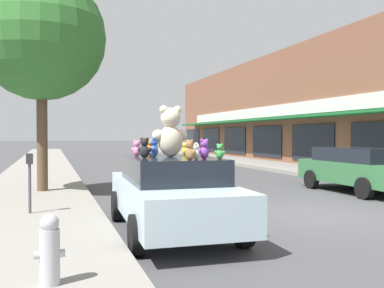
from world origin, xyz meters
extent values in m
plane|color=#424244|center=(0.00, 0.00, 0.00)|extent=(260.00, 260.00, 0.00)
cube|color=gray|center=(-6.22, 0.00, 0.08)|extent=(3.11, 90.00, 0.16)
cube|color=brown|center=(14.79, 14.29, 3.55)|extent=(14.02, 41.13, 7.10)
cube|color=#19662D|center=(7.09, 14.29, 2.80)|extent=(1.39, 34.55, 0.12)
cube|color=silver|center=(7.73, 14.29, 3.35)|extent=(0.08, 32.90, 0.70)
cube|color=black|center=(7.74, 6.58, 1.40)|extent=(0.06, 3.91, 2.00)
cube|color=black|center=(7.74, 11.72, 1.40)|extent=(0.06, 3.91, 2.00)
cube|color=black|center=(7.74, 16.86, 1.40)|extent=(0.06, 3.91, 2.00)
cube|color=black|center=(7.74, 22.01, 1.40)|extent=(0.06, 3.91, 2.00)
cube|color=black|center=(7.74, 27.15, 1.40)|extent=(0.06, 3.91, 2.00)
cube|color=black|center=(7.74, 32.29, 1.40)|extent=(0.06, 3.91, 2.00)
cube|color=#ADC6D1|center=(-3.59, -0.55, 0.64)|extent=(1.96, 4.49, 0.65)
cube|color=black|center=(-3.59, -0.55, 1.19)|extent=(1.66, 2.50, 0.45)
cylinder|color=black|center=(-4.41, 0.85, 0.32)|extent=(0.23, 0.64, 0.63)
cylinder|color=black|center=(-2.67, 0.78, 0.32)|extent=(0.23, 0.64, 0.63)
cylinder|color=black|center=(-4.52, -1.89, 0.32)|extent=(0.23, 0.64, 0.63)
cylinder|color=black|center=(-2.78, -1.96, 0.32)|extent=(0.23, 0.64, 0.63)
ellipsoid|color=beige|center=(-3.58, -0.43, 1.71)|extent=(0.49, 0.43, 0.60)
sphere|color=beige|center=(-3.58, -0.43, 2.15)|extent=(0.41, 0.41, 0.38)
sphere|color=beige|center=(-3.44, -0.42, 2.30)|extent=(0.17, 0.17, 0.16)
sphere|color=beige|center=(-3.71, -0.44, 2.30)|extent=(0.17, 0.17, 0.16)
sphere|color=white|center=(-3.59, -0.26, 2.13)|extent=(0.16, 0.16, 0.14)
sphere|color=beige|center=(-3.34, -0.37, 1.82)|extent=(0.24, 0.24, 0.22)
sphere|color=beige|center=(-3.82, -0.41, 1.82)|extent=(0.24, 0.24, 0.22)
ellipsoid|color=orange|center=(-3.85, 0.09, 1.52)|extent=(0.20, 0.18, 0.21)
sphere|color=orange|center=(-3.85, 0.09, 1.68)|extent=(0.17, 0.17, 0.14)
sphere|color=orange|center=(-3.80, 0.10, 1.73)|extent=(0.07, 0.07, 0.06)
sphere|color=orange|center=(-3.89, 0.08, 1.73)|extent=(0.07, 0.07, 0.06)
sphere|color=#FFBA41|center=(-3.86, 0.15, 1.67)|extent=(0.06, 0.06, 0.05)
sphere|color=orange|center=(-3.77, 0.13, 1.56)|extent=(0.10, 0.10, 0.08)
sphere|color=orange|center=(-3.93, 0.08, 1.56)|extent=(0.10, 0.10, 0.08)
ellipsoid|color=black|center=(-4.15, -0.73, 1.53)|extent=(0.23, 0.23, 0.23)
sphere|color=black|center=(-4.15, -0.73, 1.70)|extent=(0.20, 0.20, 0.15)
sphere|color=black|center=(-4.10, -0.77, 1.75)|extent=(0.09, 0.09, 0.06)
sphere|color=black|center=(-4.19, -0.70, 1.75)|extent=(0.09, 0.09, 0.06)
sphere|color=#3A3A3D|center=(-4.11, -0.68, 1.69)|extent=(0.08, 0.08, 0.06)
sphere|color=black|center=(-4.06, -0.78, 1.57)|extent=(0.12, 0.12, 0.08)
sphere|color=black|center=(-4.21, -0.67, 1.57)|extent=(0.12, 0.12, 0.08)
ellipsoid|color=pink|center=(-4.15, -0.04, 1.51)|extent=(0.19, 0.18, 0.20)
sphere|color=pink|center=(-4.15, -0.04, 1.65)|extent=(0.16, 0.16, 0.12)
sphere|color=pink|center=(-4.11, -0.05, 1.70)|extent=(0.07, 0.07, 0.05)
sphere|color=pink|center=(-4.19, -0.02, 1.70)|extent=(0.07, 0.07, 0.05)
sphere|color=#FFA3DA|center=(-4.13, 0.01, 1.65)|extent=(0.06, 0.06, 0.05)
sphere|color=pink|center=(-4.07, -0.06, 1.54)|extent=(0.09, 0.09, 0.07)
sphere|color=pink|center=(-4.22, 0.00, 1.54)|extent=(0.09, 0.09, 0.07)
ellipsoid|color=white|center=(-3.43, -1.50, 1.50)|extent=(0.17, 0.18, 0.18)
sphere|color=white|center=(-3.43, -1.50, 1.63)|extent=(0.16, 0.16, 0.11)
sphere|color=white|center=(-3.41, -1.46, 1.68)|extent=(0.07, 0.07, 0.05)
sphere|color=white|center=(-3.45, -1.53, 1.68)|extent=(0.07, 0.07, 0.05)
sphere|color=white|center=(-3.47, -1.47, 1.62)|extent=(0.06, 0.06, 0.04)
sphere|color=white|center=(-3.40, -1.43, 1.53)|extent=(0.09, 0.09, 0.07)
sphere|color=white|center=(-3.48, -1.55, 1.53)|extent=(0.09, 0.09, 0.07)
ellipsoid|color=purple|center=(-3.23, -1.36, 1.52)|extent=(0.19, 0.17, 0.22)
sphere|color=purple|center=(-3.23, -1.36, 1.68)|extent=(0.16, 0.16, 0.14)
sphere|color=purple|center=(-3.19, -1.35, 1.73)|extent=(0.07, 0.07, 0.06)
sphere|color=purple|center=(-3.28, -1.37, 1.73)|extent=(0.07, 0.07, 0.06)
sphere|color=#BA67ED|center=(-3.24, -1.30, 1.67)|extent=(0.06, 0.06, 0.05)
sphere|color=purple|center=(-3.15, -1.33, 1.56)|extent=(0.09, 0.09, 0.08)
sphere|color=purple|center=(-3.32, -1.36, 1.56)|extent=(0.09, 0.09, 0.08)
ellipsoid|color=yellow|center=(-3.03, 0.41, 1.49)|extent=(0.15, 0.16, 0.16)
sphere|color=yellow|center=(-3.03, 0.41, 1.61)|extent=(0.14, 0.14, 0.10)
sphere|color=yellow|center=(-3.02, 0.37, 1.65)|extent=(0.06, 0.06, 0.04)
sphere|color=yellow|center=(-3.05, 0.44, 1.65)|extent=(0.06, 0.06, 0.04)
sphere|color=#FFFF4D|center=(-3.00, 0.43, 1.60)|extent=(0.05, 0.05, 0.04)
sphere|color=yellow|center=(-2.99, 0.35, 1.52)|extent=(0.08, 0.08, 0.06)
sphere|color=yellow|center=(-3.06, 0.47, 1.52)|extent=(0.08, 0.08, 0.06)
ellipsoid|color=olive|center=(-3.59, -1.66, 1.52)|extent=(0.19, 0.21, 0.21)
sphere|color=olive|center=(-3.59, -1.66, 1.67)|extent=(0.18, 0.18, 0.13)
sphere|color=olive|center=(-3.57, -1.70, 1.73)|extent=(0.07, 0.07, 0.06)
sphere|color=olive|center=(-3.61, -1.61, 1.73)|extent=(0.07, 0.07, 0.06)
sphere|color=tan|center=(-3.54, -1.63, 1.67)|extent=(0.07, 0.07, 0.05)
sphere|color=olive|center=(-3.55, -1.73, 1.55)|extent=(0.10, 0.10, 0.08)
sphere|color=olive|center=(-3.62, -1.57, 1.55)|extent=(0.10, 0.10, 0.08)
ellipsoid|color=green|center=(-2.97, -1.41, 1.49)|extent=(0.17, 0.16, 0.17)
sphere|color=green|center=(-2.97, -1.41, 1.62)|extent=(0.15, 0.15, 0.10)
sphere|color=green|center=(-2.94, -1.43, 1.66)|extent=(0.06, 0.06, 0.04)
sphere|color=green|center=(-3.00, -1.39, 1.66)|extent=(0.06, 0.06, 0.04)
sphere|color=#5ADA6D|center=(-2.95, -1.38, 1.61)|extent=(0.06, 0.06, 0.04)
sphere|color=green|center=(-2.91, -1.44, 1.52)|extent=(0.08, 0.08, 0.06)
sphere|color=green|center=(-3.02, -1.37, 1.52)|extent=(0.08, 0.08, 0.06)
ellipsoid|color=blue|center=(-3.90, -0.43, 1.53)|extent=(0.20, 0.22, 0.23)
sphere|color=blue|center=(-3.90, -0.43, 1.69)|extent=(0.19, 0.19, 0.14)
sphere|color=blue|center=(-3.88, -0.38, 1.75)|extent=(0.08, 0.08, 0.06)
sphere|color=blue|center=(-3.91, -0.47, 1.75)|extent=(0.08, 0.08, 0.06)
sphere|color=#548DFF|center=(-3.95, -0.40, 1.69)|extent=(0.07, 0.07, 0.05)
sphere|color=blue|center=(-3.87, -0.34, 1.57)|extent=(0.11, 0.11, 0.08)
sphere|color=blue|center=(-3.94, -0.51, 1.57)|extent=(0.11, 0.11, 0.08)
cube|color=#336B3D|center=(3.58, 2.96, 0.65)|extent=(1.83, 4.17, 0.66)
cube|color=black|center=(3.58, 2.96, 1.20)|extent=(1.61, 2.82, 0.44)
cylinder|color=black|center=(2.69, 4.26, 0.32)|extent=(0.20, 0.63, 0.63)
cylinder|color=black|center=(4.48, 4.26, 0.32)|extent=(0.20, 0.63, 0.63)
cylinder|color=black|center=(2.69, 1.67, 0.32)|extent=(0.20, 0.63, 0.63)
cylinder|color=brown|center=(-5.98, 5.22, 1.65)|extent=(0.31, 0.31, 2.97)
sphere|color=#33702D|center=(-5.98, 5.22, 4.74)|extent=(3.78, 3.78, 3.78)
cylinder|color=#B2B2B7|center=(-5.76, -3.27, 0.47)|extent=(0.22, 0.22, 0.62)
sphere|color=#B2B2B7|center=(-5.76, -3.27, 0.85)|extent=(0.21, 0.21, 0.21)
cylinder|color=#B2B2B7|center=(-5.87, -3.27, 0.50)|extent=(0.10, 0.09, 0.09)
cylinder|color=#B2B2B7|center=(-5.64, -3.27, 0.50)|extent=(0.10, 0.09, 0.09)
cylinder|color=#4C4C51|center=(-6.17, 1.43, 0.69)|extent=(0.06, 0.06, 1.05)
cube|color=#2D2D33|center=(-6.17, 1.43, 1.32)|extent=(0.14, 0.10, 0.22)
camera|label=1|loc=(-5.74, -8.24, 1.83)|focal=40.00mm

